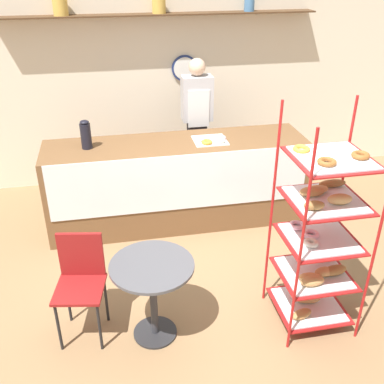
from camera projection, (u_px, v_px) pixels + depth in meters
name	position (u px, v px, depth m)	size (l,w,h in m)	color
ground_plane	(202.00, 295.00, 4.21)	(14.00, 14.00, 0.00)	olive
back_wall	(160.00, 80.00, 5.86)	(10.00, 0.30, 2.70)	beige
display_counter	(177.00, 183.00, 5.16)	(2.91, 0.72, 1.00)	brown
pastry_rack	(319.00, 239.00, 3.58)	(0.62, 0.62, 1.89)	#A51919
person_worker	(197.00, 123.00, 5.56)	(0.37, 0.23, 1.76)	#282833
cafe_table	(153.00, 283.00, 3.54)	(0.66, 0.66, 0.72)	#262628
cafe_chair	(81.00, 275.00, 3.60)	(0.44, 0.44, 0.89)	black
coffee_carafe	(86.00, 135.00, 4.71)	(0.11, 0.11, 0.31)	black
donut_tray_counter	(212.00, 140.00, 4.93)	(0.37, 0.33, 0.05)	silver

